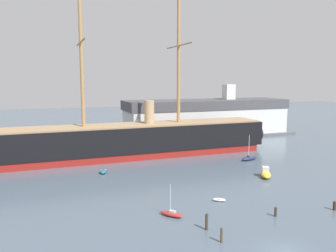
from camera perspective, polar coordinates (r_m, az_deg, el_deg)
The scene contains 14 objects.
tall_ship at distance 78.99m, azimuth -5.80°, elevation -2.33°, with size 77.00×15.62×37.06m.
sailboat_foreground_left at distance 45.78m, azimuth 0.59°, elevation -14.55°, with size 2.85×3.20×4.31m.
dinghy_near_centre at distance 51.63m, azimuth 8.59°, elevation -12.16°, with size 2.10×1.75×0.46m.
motorboat_mid_right at distance 65.47m, azimuth 16.09°, elevation -7.69°, with size 3.81×4.76×1.86m.
dinghy_alongside_bow at distance 66.81m, azimuth -10.83°, elevation -7.48°, with size 1.97×3.19×0.70m.
sailboat_alongside_stern at distance 77.85m, azimuth 13.52°, elevation -5.28°, with size 4.58×2.26×5.73m.
motorboat_far_left at distance 83.60m, azimuth -22.50°, elevation -4.61°, with size 4.95×4.55×2.00m.
motorboat_far_right at distance 96.44m, azimuth 13.82°, elevation -2.77°, with size 3.30×3.68×1.48m.
motorboat_distant_centre at distance 94.56m, azimuth -4.00°, elevation -2.74°, with size 4.11×2.24×1.64m.
mooring_piling_nearest at distance 47.81m, azimuth 17.66°, elevation -13.60°, with size 0.37×0.37×1.24m, color #423323.
mooring_piling_left_pair at distance 39.46m, azimuth 8.99°, elevation -17.69°, with size 0.27×0.27×1.68m, color #4C3D2D.
mooring_piling_right_pair at distance 52.91m, azimuth 26.22°, elevation -11.96°, with size 0.43×0.43×1.22m, color #382B1E.
mooring_piling_midwater at distance 42.11m, azimuth 6.52°, elevation -15.72°, with size 0.36×0.36×1.99m, color #423323.
dockside_warehouse_right at distance 109.19m, azimuth 6.51°, elevation 1.37°, with size 56.71×16.95×16.39m.
Camera 1 is at (-22.76, -26.69, 17.71)m, focal length 36.23 mm.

